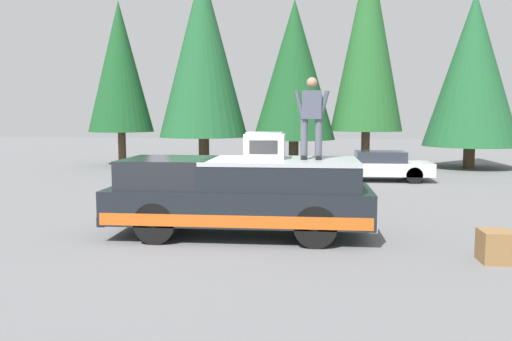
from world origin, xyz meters
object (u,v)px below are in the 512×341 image
object	(u,v)px
pickup_truck	(240,195)
compressor_unit	(265,146)
person_on_truck_bed	(312,116)
parked_car_silver	(378,166)
wooden_crate	(496,246)

from	to	relation	value
pickup_truck	compressor_unit	bearing A→B (deg)	-75.74
compressor_unit	person_on_truck_bed	size ratio (longest dim) A/B	0.50
person_on_truck_bed	parked_car_silver	size ratio (longest dim) A/B	0.41
wooden_crate	person_on_truck_bed	bearing A→B (deg)	64.65
pickup_truck	person_on_truck_bed	world-z (taller)	person_on_truck_bed
person_on_truck_bed	wooden_crate	size ratio (longest dim) A/B	3.02
pickup_truck	parked_car_silver	distance (m)	10.53
compressor_unit	parked_car_silver	distance (m)	10.29
pickup_truck	compressor_unit	xyz separation A→B (m)	(0.13, -0.52, 1.05)
person_on_truck_bed	parked_car_silver	world-z (taller)	person_on_truck_bed
person_on_truck_bed	pickup_truck	bearing A→B (deg)	89.71
person_on_truck_bed	compressor_unit	bearing A→B (deg)	81.97
parked_car_silver	wooden_crate	size ratio (longest dim) A/B	7.32
compressor_unit	wooden_crate	distance (m)	4.83
compressor_unit	wooden_crate	size ratio (longest dim) A/B	1.50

